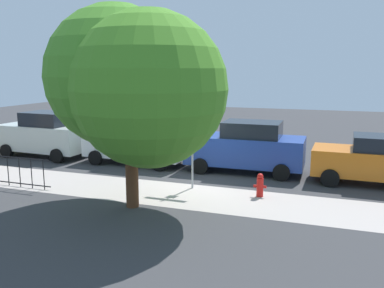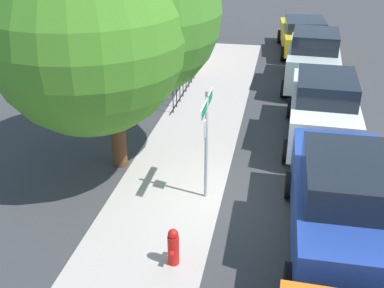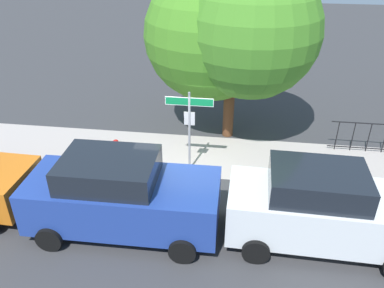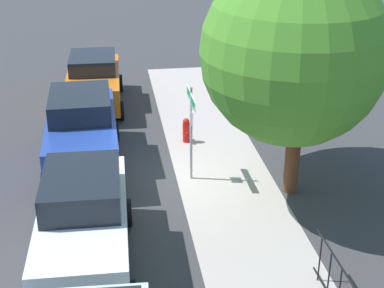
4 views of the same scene
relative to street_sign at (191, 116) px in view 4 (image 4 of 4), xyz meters
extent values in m
plane|color=#38383A|center=(-0.03, -0.40, -1.84)|extent=(60.00, 60.00, 0.00)
cube|color=#AFA39D|center=(1.97, 0.90, -1.84)|extent=(24.00, 2.60, 0.00)
cylinder|color=#9EA0A5|center=(0.00, 0.00, -0.53)|extent=(0.07, 0.07, 2.62)
cube|color=#0F723D|center=(0.00, 0.00, 0.49)|extent=(1.37, 0.02, 0.22)
cube|color=white|center=(0.00, 0.00, 0.49)|extent=(1.40, 0.02, 0.25)
cube|color=silver|center=(0.00, 0.02, -0.06)|extent=(0.32, 0.02, 0.42)
cylinder|color=#56321D|center=(1.06, 2.46, -0.48)|extent=(0.38, 0.38, 2.72)
sphere|color=#468926|center=(1.67, 2.08, 2.06)|extent=(4.28, 4.28, 4.28)
sphere|color=#428926|center=(1.71, 2.11, 1.97)|extent=(3.64, 3.64, 3.64)
sphere|color=#478924|center=(0.32, 2.71, 1.72)|extent=(4.38, 4.38, 4.38)
cube|color=orange|center=(-6.03, -2.60, -1.05)|extent=(4.34, 1.90, 0.94)
cube|color=black|center=(-6.28, -2.59, -0.31)|extent=(2.10, 1.63, 0.53)
cylinder|color=black|center=(-4.54, -1.74, -1.52)|extent=(0.65, 0.24, 0.64)
cylinder|color=black|center=(-4.59, -3.53, -1.52)|extent=(0.65, 0.24, 0.64)
cylinder|color=black|center=(-7.46, -1.67, -1.52)|extent=(0.65, 0.24, 0.64)
cylinder|color=black|center=(-7.51, -3.46, -1.52)|extent=(0.65, 0.24, 0.64)
cube|color=#223D94|center=(-1.23, -2.89, -0.95)|extent=(4.68, 1.94, 1.13)
cube|color=black|center=(-1.50, -2.89, -0.08)|extent=(2.26, 1.68, 0.61)
cylinder|color=black|center=(0.35, -1.93, -1.52)|extent=(0.64, 0.23, 0.64)
cylinder|color=black|center=(0.37, -3.81, -1.52)|extent=(0.64, 0.23, 0.64)
cylinder|color=black|center=(-2.82, -1.97, -1.52)|extent=(0.64, 0.23, 0.64)
cylinder|color=black|center=(-2.80, -3.85, -1.52)|extent=(0.64, 0.23, 0.64)
cube|color=white|center=(3.57, -2.75, -0.96)|extent=(4.53, 1.86, 1.12)
cube|color=black|center=(3.31, -2.74, -0.09)|extent=(2.19, 1.60, 0.61)
cylinder|color=black|center=(2.07, -1.83, -1.52)|extent=(0.64, 0.23, 0.64)
cylinder|color=black|center=(2.03, -3.59, -1.52)|extent=(0.64, 0.23, 0.64)
cylinder|color=black|center=(4.76, 1.90, -1.31)|extent=(0.03, 0.03, 1.05)
cylinder|color=black|center=(5.27, 1.90, -1.31)|extent=(0.03, 0.03, 1.05)
cylinder|color=red|center=(-2.41, 0.20, -1.53)|extent=(0.22, 0.22, 0.62)
sphere|color=red|center=(-2.41, 0.20, -1.16)|extent=(0.20, 0.20, 0.20)
cylinder|color=red|center=(-2.57, 0.20, -1.50)|extent=(0.10, 0.09, 0.09)
cylinder|color=red|center=(-2.25, 0.20, -1.50)|extent=(0.10, 0.09, 0.09)
camera|label=1|loc=(-4.58, 13.03, 2.27)|focal=38.18mm
camera|label=2|loc=(-9.14, -1.50, 4.19)|focal=43.64mm
camera|label=3|loc=(1.45, -10.22, 5.02)|focal=36.62mm
camera|label=4|loc=(13.90, -2.05, 5.63)|focal=54.52mm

